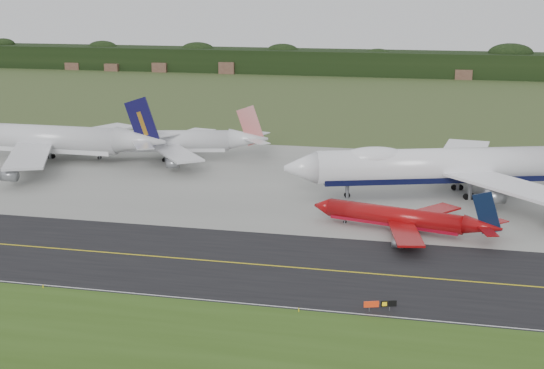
{
  "coord_description": "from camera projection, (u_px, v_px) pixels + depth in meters",
  "views": [
    {
      "loc": [
        20.55,
        -115.6,
        43.38
      ],
      "look_at": [
        -10.31,
        22.0,
        6.56
      ],
      "focal_mm": 50.0,
      "sensor_mm": 36.0,
      "label": 1
    }
  ],
  "objects": [
    {
      "name": "horizon_treeline",
      "position": [
        401.0,
        65.0,
        381.53
      ],
      "size": [
        700.0,
        25.0,
        12.0
      ],
      "color": "black",
      "rests_on": "ground"
    },
    {
      "name": "edge_marker_left",
      "position": [
        43.0,
        286.0,
        112.59
      ],
      "size": [
        0.16,
        0.16,
        0.5
      ],
      "primitive_type": "cylinder",
      "color": "yellow",
      "rests_on": "ground"
    },
    {
      "name": "ground",
      "position": [
        304.0,
        259.0,
        124.44
      ],
      "size": [
        600.0,
        600.0,
        0.0
      ],
      "primitive_type": "plane",
      "color": "#394F24",
      "rests_on": "ground"
    },
    {
      "name": "taxiway_edge_line",
      "position": [
        279.0,
        306.0,
        106.03
      ],
      "size": [
        400.0,
        0.25,
        0.0
      ],
      "primitive_type": "cube",
      "color": "silver",
      "rests_on": "taxiway"
    },
    {
      "name": "jet_red_737",
      "position": [
        405.0,
        218.0,
        137.74
      ],
      "size": [
        34.96,
        27.96,
        9.54
      ],
      "color": "maroon",
      "rests_on": "ground"
    },
    {
      "name": "jet_ba_747",
      "position": [
        457.0,
        165.0,
        161.42
      ],
      "size": [
        75.06,
        60.59,
        19.36
      ],
      "color": "white",
      "rests_on": "ground"
    },
    {
      "name": "apron",
      "position": [
        344.0,
        183.0,
        172.59
      ],
      "size": [
        400.0,
        78.0,
        0.01
      ],
      "primitive_type": "cube",
      "color": "gray",
      "rests_on": "ground"
    },
    {
      "name": "grass_verge",
      "position": [
        252.0,
        358.0,
        91.4
      ],
      "size": [
        400.0,
        30.0,
        0.01
      ],
      "primitive_type": "cube",
      "color": "#324F17",
      "rests_on": "ground"
    },
    {
      "name": "edge_marker_center",
      "position": [
        299.0,
        310.0,
        104.39
      ],
      "size": [
        0.16,
        0.16,
        0.5
      ],
      "primitive_type": "cylinder",
      "color": "yellow",
      "rests_on": "ground"
    },
    {
      "name": "taxiway",
      "position": [
        299.0,
        268.0,
        120.67
      ],
      "size": [
        400.0,
        32.0,
        0.02
      ],
      "primitive_type": "cube",
      "color": "black",
      "rests_on": "ground"
    },
    {
      "name": "jet_navy_gold",
      "position": [
        41.0,
        139.0,
        193.08
      ],
      "size": [
        68.23,
        59.64,
        17.66
      ],
      "color": "silver",
      "rests_on": "ground"
    },
    {
      "name": "taxiway_centreline",
      "position": [
        299.0,
        268.0,
        120.66
      ],
      "size": [
        400.0,
        0.4,
        0.0
      ],
      "primitive_type": "cube",
      "color": "gold",
      "rests_on": "taxiway"
    },
    {
      "name": "jet_star_tail",
      "position": [
        166.0,
        141.0,
        195.81
      ],
      "size": [
        53.08,
        43.63,
        14.11
      ],
      "color": "silver",
      "rests_on": "ground"
    },
    {
      "name": "taxiway_sign",
      "position": [
        380.0,
        304.0,
        104.25
      ],
      "size": [
        4.41,
        1.59,
        1.53
      ],
      "color": "slate",
      "rests_on": "ground"
    }
  ]
}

